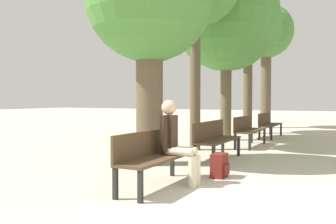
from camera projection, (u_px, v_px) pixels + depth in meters
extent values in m
plane|color=beige|center=(284.00, 217.00, 4.30)|extent=(80.00, 80.00, 0.00)
cube|color=#4C3823|center=(159.00, 158.00, 5.72)|extent=(0.48, 1.83, 0.04)
cube|color=#4C3823|center=(146.00, 143.00, 5.81)|extent=(0.04, 1.83, 0.39)
cube|color=black|center=(140.00, 187.00, 4.86)|extent=(0.06, 0.06, 0.43)
cube|color=black|center=(193.00, 165.00, 6.42)|extent=(0.06, 0.06, 0.43)
cube|color=black|center=(115.00, 184.00, 5.04)|extent=(0.06, 0.06, 0.43)
cube|color=black|center=(172.00, 164.00, 6.59)|extent=(0.06, 0.06, 0.43)
cube|color=#4C3823|center=(219.00, 140.00, 8.20)|extent=(0.48, 1.83, 0.04)
cube|color=#4C3823|center=(209.00, 130.00, 8.29)|extent=(0.04, 1.83, 0.39)
cube|color=black|center=(213.00, 157.00, 7.34)|extent=(0.06, 0.06, 0.43)
cube|color=black|center=(239.00, 147.00, 8.89)|extent=(0.06, 0.06, 0.43)
cube|color=black|center=(195.00, 156.00, 7.52)|extent=(0.06, 0.06, 0.43)
cube|color=black|center=(223.00, 146.00, 9.07)|extent=(0.06, 0.06, 0.43)
cube|color=#4C3823|center=(251.00, 131.00, 10.67)|extent=(0.48, 1.83, 0.04)
cube|color=#4C3823|center=(243.00, 123.00, 10.76)|extent=(0.04, 1.83, 0.39)
cube|color=black|center=(250.00, 142.00, 9.82)|extent=(0.06, 0.06, 0.43)
cube|color=black|center=(264.00, 136.00, 11.37)|extent=(0.06, 0.06, 0.43)
cube|color=black|center=(235.00, 142.00, 9.99)|extent=(0.06, 0.06, 0.43)
cube|color=black|center=(252.00, 136.00, 11.54)|extent=(0.06, 0.06, 0.43)
cube|color=#4C3823|center=(271.00, 125.00, 13.15)|extent=(0.48, 1.83, 0.04)
cube|color=#4C3823|center=(265.00, 118.00, 13.24)|extent=(0.04, 1.83, 0.39)
cube|color=black|center=(271.00, 134.00, 12.29)|extent=(0.06, 0.06, 0.43)
cube|color=black|center=(281.00, 130.00, 13.84)|extent=(0.06, 0.06, 0.43)
cube|color=black|center=(259.00, 133.00, 12.47)|extent=(0.06, 0.06, 0.43)
cube|color=black|center=(270.00, 129.00, 14.02)|extent=(0.06, 0.06, 0.43)
cylinder|color=brown|center=(150.00, 99.00, 7.76)|extent=(0.56, 0.56, 2.72)
cylinder|color=brown|center=(195.00, 78.00, 9.92)|extent=(0.28, 0.28, 3.83)
cylinder|color=brown|center=(226.00, 94.00, 12.26)|extent=(0.36, 0.36, 3.04)
sphere|color=#478438|center=(226.00, 18.00, 12.17)|extent=(3.47, 3.47, 3.47)
cylinder|color=brown|center=(248.00, 89.00, 14.69)|extent=(0.35, 0.35, 3.47)
sphere|color=#478438|center=(248.00, 27.00, 14.60)|extent=(2.59, 2.59, 2.59)
cylinder|color=brown|center=(266.00, 87.00, 17.57)|extent=(0.48, 0.48, 3.85)
sphere|color=#478438|center=(266.00, 31.00, 17.48)|extent=(2.52, 2.52, 2.52)
cylinder|color=beige|center=(179.00, 152.00, 5.81)|extent=(0.44, 0.13, 0.13)
cylinder|color=beige|center=(192.00, 172.00, 5.72)|extent=(0.13, 0.13, 0.47)
cylinder|color=beige|center=(184.00, 150.00, 5.95)|extent=(0.44, 0.13, 0.13)
cylinder|color=beige|center=(196.00, 170.00, 5.86)|extent=(0.13, 0.13, 0.47)
cube|color=black|center=(169.00, 135.00, 5.97)|extent=(0.20, 0.24, 0.63)
cylinder|color=black|center=(165.00, 133.00, 5.85)|extent=(0.09, 0.09, 0.56)
cylinder|color=black|center=(173.00, 132.00, 6.08)|extent=(0.09, 0.09, 0.56)
sphere|color=tan|center=(169.00, 107.00, 5.95)|extent=(0.24, 0.24, 0.24)
cube|color=maroon|center=(219.00, 165.00, 6.47)|extent=(0.21, 0.36, 0.41)
cube|color=maroon|center=(226.00, 170.00, 6.42)|extent=(0.04, 0.25, 0.18)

